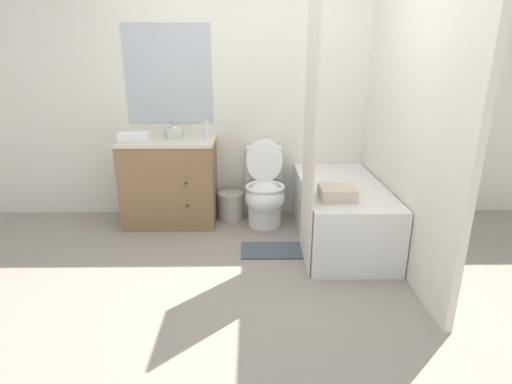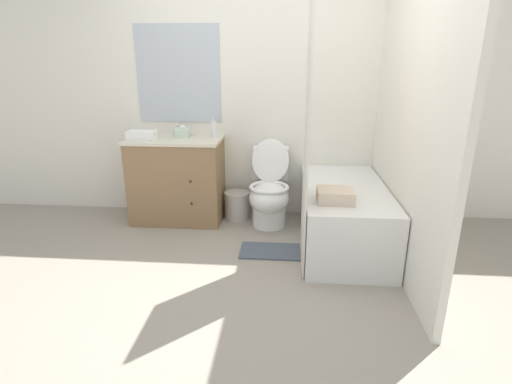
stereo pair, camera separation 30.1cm
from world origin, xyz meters
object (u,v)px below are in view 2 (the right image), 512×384
object	(u,v)px
tissue_box	(183,132)
bath_towel_folded	(335,196)
soap_dispenser	(214,129)
bathtub	(343,215)
sink_faucet	(180,131)
vanity_cabinet	(178,179)
bath_mat	(271,251)
hand_towel_folded	(142,136)
wastebasket	(237,205)
toilet	(269,193)

from	to	relation	value
tissue_box	bath_towel_folded	bearing A→B (deg)	-32.40
soap_dispenser	bathtub	bearing A→B (deg)	-22.61
soap_dispenser	bath_towel_folded	size ratio (longest dim) A/B	0.68
sink_faucet	vanity_cabinet	bearing A→B (deg)	-90.00
soap_dispenser	bath_mat	bearing A→B (deg)	-51.00
tissue_box	bathtub	bearing A→B (deg)	-17.91
vanity_cabinet	sink_faucet	distance (m)	0.48
hand_towel_folded	wastebasket	bearing A→B (deg)	12.53
soap_dispenser	hand_towel_folded	world-z (taller)	soap_dispenser
vanity_cabinet	tissue_box	bearing A→B (deg)	34.87
bathtub	tissue_box	xyz separation A→B (m)	(-1.53, 0.49, 0.62)
bathtub	tissue_box	bearing A→B (deg)	162.09
soap_dispenser	bath_mat	world-z (taller)	soap_dispenser
sink_faucet	wastebasket	bearing A→B (deg)	-12.05
sink_faucet	hand_towel_folded	world-z (taller)	sink_faucet
vanity_cabinet	bath_towel_folded	bearing A→B (deg)	-29.79
wastebasket	bath_towel_folded	size ratio (longest dim) A/B	1.02
sink_faucet	bathtub	distance (m)	1.82
sink_faucet	tissue_box	xyz separation A→B (m)	(0.07, -0.14, 0.01)
bathtub	bath_mat	xyz separation A→B (m)	(-0.62, -0.24, -0.26)
wastebasket	hand_towel_folded	distance (m)	1.16
toilet	bathtub	size ratio (longest dim) A/B	0.59
sink_faucet	bath_towel_folded	bearing A→B (deg)	-35.01
vanity_cabinet	bath_towel_folded	distance (m)	1.69
bathtub	tissue_box	world-z (taller)	tissue_box
sink_faucet	bathtub	world-z (taller)	sink_faucet
vanity_cabinet	wastebasket	size ratio (longest dim) A/B	3.22
toilet	wastebasket	bearing A→B (deg)	157.55
sink_faucet	hand_towel_folded	size ratio (longest dim) A/B	0.54
bath_towel_folded	bathtub	bearing A→B (deg)	71.80
bath_towel_folded	bath_mat	world-z (taller)	bath_towel_folded
vanity_cabinet	sink_faucet	bearing A→B (deg)	90.00
wastebasket	bath_towel_folded	world-z (taller)	bath_towel_folded
bath_mat	wastebasket	bearing A→B (deg)	117.50
bath_mat	bathtub	bearing A→B (deg)	20.94
toilet	bath_towel_folded	size ratio (longest dim) A/B	3.03
wastebasket	hand_towel_folded	bearing A→B (deg)	-167.47
toilet	soap_dispenser	distance (m)	0.82
soap_dispenser	hand_towel_folded	size ratio (longest dim) A/B	0.71
hand_towel_folded	bath_mat	world-z (taller)	hand_towel_folded
hand_towel_folded	soap_dispenser	bearing A→B (deg)	16.67
hand_towel_folded	bathtub	bearing A→B (deg)	-9.54
sink_faucet	wastebasket	xyz separation A→B (m)	(0.59, -0.13, -0.74)
sink_faucet	hand_towel_folded	distance (m)	0.42
vanity_cabinet	soap_dispenser	distance (m)	0.62
toilet	bathtub	distance (m)	0.76
vanity_cabinet	toilet	world-z (taller)	vanity_cabinet
vanity_cabinet	wastebasket	bearing A→B (deg)	6.01
toilet	wastebasket	xyz separation A→B (m)	(-0.34, 0.14, -0.19)
vanity_cabinet	bathtub	xyz separation A→B (m)	(1.59, -0.45, -0.16)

